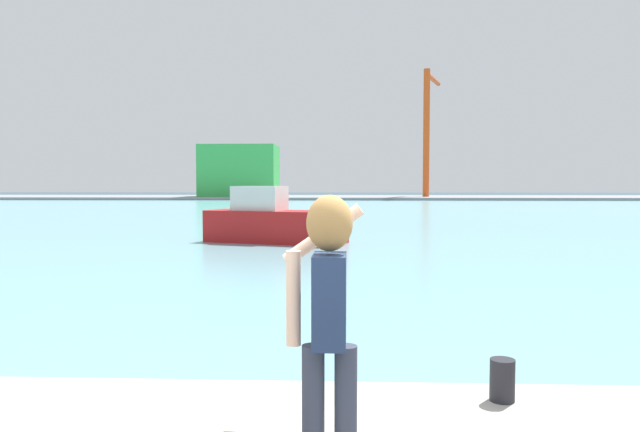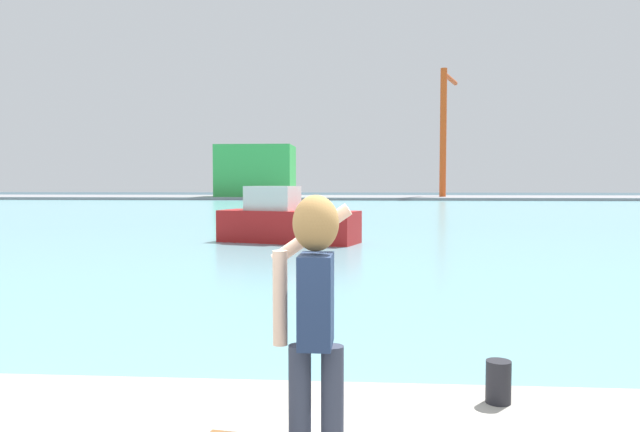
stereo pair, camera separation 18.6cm
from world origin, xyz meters
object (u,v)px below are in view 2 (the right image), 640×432
at_px(person_photographer, 314,306).
at_px(port_crane, 445,122).
at_px(harbor_bollard, 498,382).
at_px(warehouse_left, 256,171).
at_px(boat_moored, 286,222).

relative_size(person_photographer, port_crane, 0.09).
distance_m(harbor_bollard, port_crane, 90.16).
relative_size(harbor_bollard, port_crane, 0.02).
distance_m(person_photographer, warehouse_left, 90.65).
height_order(boat_moored, warehouse_left, warehouse_left).
relative_size(harbor_bollard, boat_moored, 0.06).
distance_m(warehouse_left, port_crane, 30.27).
distance_m(boat_moored, warehouse_left, 69.93).
height_order(harbor_bollard, boat_moored, boat_moored).
bearing_deg(warehouse_left, harbor_bollard, -78.46).
bearing_deg(harbor_bollard, port_crane, 82.69).
bearing_deg(harbor_bollard, warehouse_left, 101.54).
bearing_deg(person_photographer, port_crane, -7.39).
xyz_separation_m(harbor_bollard, port_crane, (11.39, 88.74, 11.16)).
bearing_deg(boat_moored, harbor_bollard, -60.31).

